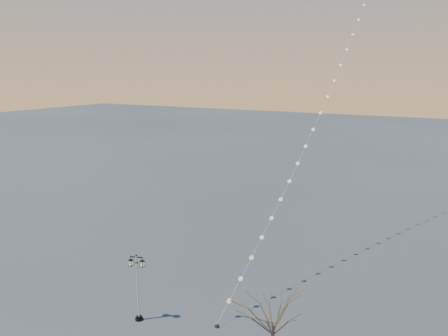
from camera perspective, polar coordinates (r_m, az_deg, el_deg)
The scene contains 4 objects.
ground at distance 29.43m, azimuth -6.32°, elevation -20.43°, with size 300.00×300.00×0.00m, color #444544.
street_lamp at distance 30.00m, azimuth -11.00°, elevation -14.39°, with size 1.12×0.64×4.55m.
bare_tree at distance 25.22m, azimuth 6.33°, elevation -18.09°, with size 2.73×2.73×4.54m.
kite_train at distance 43.68m, azimuth 15.26°, elevation 17.20°, with size 4.46×40.84×40.04m.
Camera 1 is at (14.58, -20.06, 15.86)m, focal length 35.73 mm.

